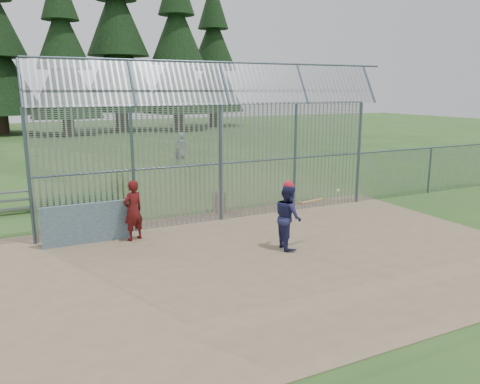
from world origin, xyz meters
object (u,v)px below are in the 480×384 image
batter (288,217)px  trash_can (219,202)px  dugout_wall (86,223)px  onlooker (133,210)px

batter → trash_can: bearing=10.5°
batter → dugout_wall: bearing=69.1°
dugout_wall → trash_can: dugout_wall is taller
dugout_wall → batter: (5.10, -2.98, 0.32)m
batter → trash_can: batter is taller
onlooker → trash_can: (3.68, 2.00, -0.55)m
dugout_wall → batter: batter is taller
batter → trash_can: 4.72m
dugout_wall → trash_can: bearing=18.8°
dugout_wall → onlooker: size_ratio=1.37×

